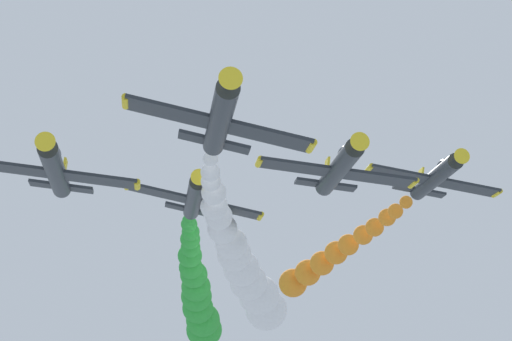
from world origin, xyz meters
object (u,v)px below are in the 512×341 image
at_px(airplane_left_inner, 339,168).
at_px(airplane_right_outer, 436,177).
at_px(airplane_lead, 220,118).
at_px(airplane_left_outer, 194,197).
at_px(airplane_right_inner, 55,169).

bearing_deg(airplane_left_inner, airplane_right_outer, -132.94).
bearing_deg(airplane_lead, airplane_left_outer, -89.16).
bearing_deg(airplane_lead, airplane_right_outer, -131.28).
distance_m(airplane_right_inner, airplane_left_outer, 12.59).
distance_m(airplane_left_outer, airplane_right_outer, 16.83).
height_order(airplane_left_inner, airplane_right_outer, airplane_right_outer).
relative_size(airplane_lead, airplane_right_inner, 1.00).
bearing_deg(airplane_right_outer, airplane_left_outer, 0.87).
height_order(airplane_left_outer, airplane_right_outer, airplane_right_outer).
distance_m(airplane_left_inner, airplane_right_inner, 16.16).
xyz_separation_m(airplane_left_outer, airplane_right_outer, (-16.72, -0.25, 1.94)).
distance_m(airplane_left_inner, airplane_right_outer, 13.12).
bearing_deg(airplane_right_inner, airplane_lead, 133.42).
bearing_deg(airplane_left_inner, airplane_lead, 50.52).
bearing_deg(airplane_left_outer, airplane_left_inner, 130.57).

